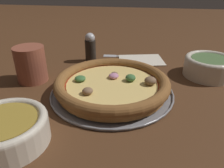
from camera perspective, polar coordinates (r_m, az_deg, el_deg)
The scene contains 9 objects.
ground_plane at distance 0.54m, azimuth -0.00°, elevation -2.45°, with size 3.00×3.00×0.00m, color #4C2D19.
pizza_tray at distance 0.54m, azimuth -0.00°, elevation -2.07°, with size 0.30×0.30×0.01m.
pizza at distance 0.53m, azimuth 0.03°, elevation 0.01°, with size 0.28×0.28×0.04m.
bowl_near at distance 0.42m, azimuth -26.04°, elevation -10.53°, with size 0.15×0.15×0.05m.
bowl_far at distance 0.68m, azimuth 24.04°, elevation 4.40°, with size 0.14×0.14×0.06m.
drinking_cup at distance 0.63m, azimuth -20.43°, elevation 4.87°, with size 0.08×0.08×0.10m.
napkin at distance 0.75m, azimuth 7.61°, elevation 6.28°, with size 0.16×0.14×0.01m.
fork at distance 0.78m, azimuth 3.34°, elevation 7.29°, with size 0.18×0.03×0.00m.
pepper_shaker at distance 0.73m, azimuth -5.68°, elevation 9.48°, with size 0.04×0.04×0.10m.
Camera 1 is at (-0.07, 0.46, 0.27)m, focal length 35.00 mm.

